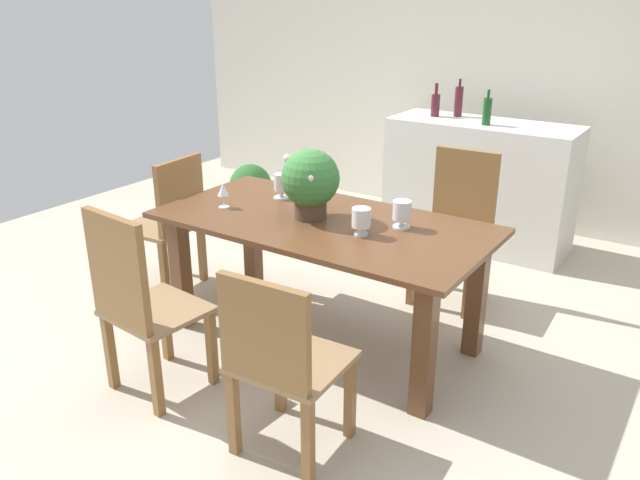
% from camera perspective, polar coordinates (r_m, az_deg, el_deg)
% --- Properties ---
extents(ground_plane, '(7.04, 7.04, 0.00)m').
position_cam_1_polar(ground_plane, '(3.95, 0.91, -8.18)').
color(ground_plane, '#BCB29E').
extents(back_wall, '(6.40, 0.10, 2.60)m').
position_cam_1_polar(back_wall, '(5.83, 15.51, 14.29)').
color(back_wall, beige).
rests_on(back_wall, ground).
extents(dining_table, '(1.88, 0.95, 0.75)m').
position_cam_1_polar(dining_table, '(3.62, 0.23, -0.22)').
color(dining_table, brown).
rests_on(dining_table, ground).
extents(chair_near_left, '(0.49, 0.47, 1.00)m').
position_cam_1_polar(chair_near_left, '(3.25, -15.99, -5.05)').
color(chair_near_left, brown).
rests_on(chair_near_left, ground).
extents(chair_near_right, '(0.49, 0.47, 0.90)m').
position_cam_1_polar(chair_near_right, '(2.74, -3.65, -10.52)').
color(chair_near_right, brown).
rests_on(chair_near_right, ground).
extents(chair_far_right, '(0.47, 0.44, 1.00)m').
position_cam_1_polar(chair_far_right, '(4.28, 12.26, 1.80)').
color(chair_far_right, brown).
rests_on(chair_far_right, ground).
extents(chair_head_end, '(0.49, 0.49, 0.94)m').
position_cam_1_polar(chair_head_end, '(4.42, -13.25, 1.97)').
color(chair_head_end, brown).
rests_on(chair_head_end, ground).
extents(flower_centerpiece, '(0.33, 0.33, 0.40)m').
position_cam_1_polar(flower_centerpiece, '(3.54, -0.88, 5.29)').
color(flower_centerpiece, '#4C3828').
rests_on(flower_centerpiece, dining_table).
extents(crystal_vase_left, '(0.10, 0.10, 0.15)m').
position_cam_1_polar(crystal_vase_left, '(3.33, 3.71, 1.91)').
color(crystal_vase_left, silver).
rests_on(crystal_vase_left, dining_table).
extents(crystal_vase_center_near, '(0.10, 0.10, 0.15)m').
position_cam_1_polar(crystal_vase_center_near, '(3.45, 7.34, 2.50)').
color(crystal_vase_center_near, silver).
rests_on(crystal_vase_center_near, dining_table).
extents(crystal_vase_right, '(0.10, 0.10, 0.16)m').
position_cam_1_polar(crystal_vase_right, '(3.93, -3.51, 5.00)').
color(crystal_vase_right, silver).
rests_on(crystal_vase_right, dining_table).
extents(wine_glass, '(0.07, 0.07, 0.14)m').
position_cam_1_polar(wine_glass, '(3.79, -8.67, 4.37)').
color(wine_glass, silver).
rests_on(wine_glass, dining_table).
extents(kitchen_counter, '(1.45, 0.56, 1.00)m').
position_cam_1_polar(kitchen_counter, '(5.28, 14.02, 4.86)').
color(kitchen_counter, silver).
rests_on(kitchen_counter, ground).
extents(wine_bottle_green, '(0.07, 0.07, 0.26)m').
position_cam_1_polar(wine_bottle_green, '(5.32, 10.29, 11.87)').
color(wine_bottle_green, '#511E28').
rests_on(wine_bottle_green, kitchen_counter).
extents(wine_bottle_tall, '(0.07, 0.07, 0.30)m').
position_cam_1_polar(wine_bottle_tall, '(5.34, 12.30, 12.05)').
color(wine_bottle_tall, '#511E28').
rests_on(wine_bottle_tall, kitchen_counter).
extents(wine_bottle_dark, '(0.06, 0.06, 0.26)m').
position_cam_1_polar(wine_bottle_dark, '(5.05, 14.72, 11.11)').
color(wine_bottle_dark, '#194C1E').
rests_on(wine_bottle_dark, kitchen_counter).
extents(potted_plant_floor, '(0.38, 0.38, 0.54)m').
position_cam_1_polar(potted_plant_floor, '(5.68, -6.21, 4.37)').
color(potted_plant_floor, '#9E9384').
rests_on(potted_plant_floor, ground).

